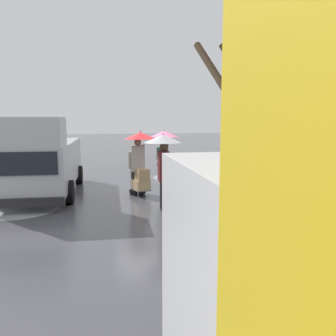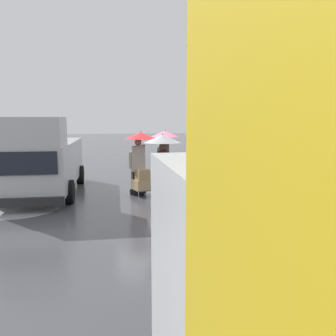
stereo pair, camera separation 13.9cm
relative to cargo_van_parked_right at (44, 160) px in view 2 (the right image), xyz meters
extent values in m
plane|color=#4C4C51|center=(-3.59, 0.48, -1.18)|extent=(90.00, 90.00, 0.00)
cylinder|color=#999BA0|center=(0.51, 1.72, -1.18)|extent=(2.38, 2.38, 0.01)
cylinder|color=#999BA0|center=(-5.35, -2.38, -1.18)|extent=(2.45, 2.45, 0.01)
cube|color=#B7BABF|center=(-0.01, -0.26, -0.12)|extent=(2.21, 5.29, 1.40)
cube|color=#B7BABF|center=(0.08, 1.64, 1.00)|extent=(1.90, 1.49, 0.84)
cube|color=black|center=(0.11, 2.36, 0.20)|extent=(1.66, 0.14, 0.63)
cube|color=#232326|center=(0.11, 2.40, -0.86)|extent=(1.97, 0.25, 0.24)
cylinder|color=black|center=(-0.91, 1.40, -0.82)|extent=(0.27, 0.73, 0.72)
cylinder|color=black|center=(1.04, 1.30, -0.82)|extent=(0.27, 0.73, 0.72)
cylinder|color=black|center=(-1.07, -1.83, -0.82)|extent=(0.27, 0.73, 0.72)
cylinder|color=black|center=(0.89, -1.92, -0.82)|extent=(0.27, 0.73, 0.72)
cube|color=silver|center=(-3.37, 10.03, 0.20)|extent=(2.23, 1.84, 1.80)
cube|color=black|center=(-3.38, 9.11, 0.52)|extent=(1.98, 0.09, 0.81)
cube|color=#1951B2|center=(-4.49, 1.05, -0.58)|extent=(0.77, 0.90, 0.56)
cube|color=#1951B2|center=(-4.49, 1.05, -1.04)|extent=(0.70, 0.81, 0.04)
cylinder|color=#1951B2|center=(-4.65, 0.66, -0.18)|extent=(0.55, 0.26, 0.04)
sphere|color=black|center=(-4.56, 1.41, -1.13)|extent=(0.10, 0.10, 0.10)
sphere|color=black|center=(-4.18, 1.25, -1.13)|extent=(0.10, 0.10, 0.10)
sphere|color=black|center=(-4.80, 0.85, -1.13)|extent=(0.10, 0.10, 0.10)
sphere|color=black|center=(-4.41, 0.69, -1.13)|extent=(0.10, 0.10, 0.10)
cube|color=#515156|center=(-3.17, 0.81, -0.96)|extent=(0.63, 0.71, 0.03)
cylinder|color=#515156|center=(-3.29, 0.46, -0.41)|extent=(0.04, 0.04, 1.10)
cylinder|color=#515156|center=(-2.87, 0.58, -0.41)|extent=(0.04, 0.04, 1.10)
cylinder|color=black|center=(-3.31, 0.45, -1.08)|extent=(0.10, 0.21, 0.20)
cylinder|color=black|center=(-2.85, 0.59, -1.08)|extent=(0.10, 0.21, 0.20)
cube|color=tan|center=(-3.17, 0.81, -0.79)|extent=(0.60, 0.67, 0.32)
cube|color=tan|center=(-3.17, 0.81, -0.45)|extent=(0.55, 0.67, 0.36)
cylinder|color=black|center=(-4.24, -0.55, -0.77)|extent=(0.18, 0.18, 0.82)
cylinder|color=black|center=(-4.19, -0.36, -0.77)|extent=(0.18, 0.18, 0.82)
cube|color=#473323|center=(-4.21, -0.46, 0.06)|extent=(0.37, 0.49, 0.84)
sphere|color=beige|center=(-4.21, -0.46, 0.60)|extent=(0.22, 0.22, 0.22)
cylinder|color=#473323|center=(-4.27, -0.71, 0.01)|extent=(0.10, 0.10, 0.55)
cylinder|color=#473323|center=(-4.19, -0.28, 0.28)|extent=(0.32, 0.17, 0.50)
cylinder|color=#333338|center=(-4.19, -0.36, 0.44)|extent=(0.02, 0.02, 0.86)
cone|color=#E0668E|center=(-4.19, -0.36, 0.82)|extent=(1.04, 1.04, 0.22)
sphere|color=#333338|center=(-4.19, -0.36, 0.95)|extent=(0.04, 0.04, 0.04)
cube|color=#33664C|center=(-4.02, -0.50, 0.10)|extent=(0.23, 0.33, 0.44)
cylinder|color=black|center=(-3.57, 2.72, -0.77)|extent=(0.18, 0.18, 0.82)
cylinder|color=black|center=(-3.58, 2.52, -0.77)|extent=(0.18, 0.18, 0.82)
cube|color=#5B1E23|center=(-3.57, 2.62, 0.06)|extent=(0.30, 0.45, 0.84)
sphere|color=brown|center=(-3.57, 2.62, 0.60)|extent=(0.22, 0.22, 0.22)
cylinder|color=#5B1E23|center=(-3.56, 2.88, 0.01)|extent=(0.10, 0.10, 0.55)
cylinder|color=#5B1E23|center=(-3.56, 2.44, 0.28)|extent=(0.31, 0.11, 0.50)
cylinder|color=#333338|center=(-3.58, 2.52, 0.44)|extent=(0.02, 0.02, 0.86)
cone|color=white|center=(-3.58, 2.52, 0.82)|extent=(1.04, 1.04, 0.22)
sphere|color=#333338|center=(-3.58, 2.52, 0.95)|extent=(0.04, 0.04, 0.04)
cylinder|color=black|center=(-2.98, 0.69, -0.77)|extent=(0.18, 0.18, 0.82)
cylinder|color=black|center=(-3.18, 0.69, -0.77)|extent=(0.18, 0.18, 0.82)
cube|color=#B2A899|center=(-3.08, 0.69, 0.06)|extent=(0.44, 0.28, 0.84)
sphere|color=#8C6647|center=(-3.08, 0.69, 0.60)|extent=(0.22, 0.22, 0.22)
cylinder|color=#B2A899|center=(-2.82, 0.69, 0.01)|extent=(0.10, 0.10, 0.55)
cylinder|color=#B2A899|center=(-3.26, 0.67, 0.28)|extent=(0.10, 0.30, 0.50)
cylinder|color=#333338|center=(-3.18, 0.69, 0.44)|extent=(0.02, 0.02, 0.86)
cone|color=red|center=(-3.18, 0.69, 0.82)|extent=(1.04, 1.04, 0.22)
sphere|color=#333338|center=(-3.18, 0.69, 0.95)|extent=(0.04, 0.04, 0.04)
cylinder|color=#423323|center=(-3.43, 8.36, 0.52)|extent=(0.24, 0.24, 3.39)
cylinder|color=#423323|center=(-3.68, 8.84, 1.78)|extent=(1.03, 0.58, 0.72)
cylinder|color=#423323|center=(-3.73, 8.16, 1.20)|extent=(0.51, 0.69, 0.68)
cylinder|color=#423323|center=(-3.79, 8.05, 2.03)|extent=(0.72, 0.80, 0.63)
cylinder|color=#423323|center=(-3.30, 8.62, 1.72)|extent=(0.62, 0.36, 0.94)
cylinder|color=#423323|center=(-3.03, 8.50, 1.79)|extent=(0.36, 0.89, 0.94)
cylinder|color=#2D2D33|center=(-7.10, 4.09, 0.62)|extent=(0.12, 0.12, 3.60)
sphere|color=#EAEACC|center=(-7.10, 4.09, 2.54)|extent=(0.28, 0.28, 0.28)
camera|label=1|loc=(-1.71, 12.10, 1.41)|focal=37.33mm
camera|label=2|loc=(-1.84, 12.13, 1.41)|focal=37.33mm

